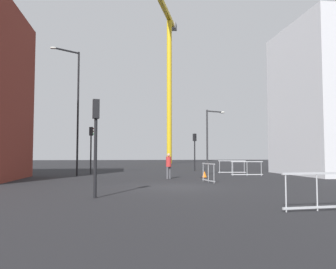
% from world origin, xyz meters
% --- Properties ---
extents(ground, '(160.00, 160.00, 0.00)m').
position_xyz_m(ground, '(0.00, 0.00, 0.00)').
color(ground, black).
extents(construction_crane, '(5.07, 12.69, 26.63)m').
position_xyz_m(construction_crane, '(5.41, 42.03, 16.64)').
color(construction_crane, gold).
rests_on(construction_crane, ground).
extents(streetlamp_tall, '(1.91, 1.30, 9.19)m').
position_xyz_m(streetlamp_tall, '(-6.11, 8.74, 5.35)').
color(streetlamp_tall, black).
rests_on(streetlamp_tall, ground).
extents(streetlamp_short, '(1.70, 0.72, 5.13)m').
position_xyz_m(streetlamp_short, '(4.26, 9.64, 3.16)').
color(streetlamp_short, '#2D2D30').
rests_on(streetlamp_short, ground).
extents(traffic_light_far, '(0.38, 0.36, 3.58)m').
position_xyz_m(traffic_light_far, '(4.23, 15.30, 2.43)').
color(traffic_light_far, black).
rests_on(traffic_light_far, ground).
extents(traffic_light_island, '(0.28, 0.38, 3.61)m').
position_xyz_m(traffic_light_island, '(-3.59, -3.72, 2.45)').
color(traffic_light_island, black).
rests_on(traffic_light_island, ground).
extents(traffic_light_crosswalk, '(0.38, 0.26, 3.82)m').
position_xyz_m(traffic_light_crosswalk, '(-5.19, 11.56, 2.58)').
color(traffic_light_crosswalk, '#232326').
rests_on(traffic_light_crosswalk, ground).
extents(pedestrian_walking, '(0.34, 0.34, 1.66)m').
position_xyz_m(pedestrian_walking, '(0.35, 5.36, 0.96)').
color(pedestrian_walking, '#4C4C51').
rests_on(pedestrian_walking, ground).
extents(safety_barrier_left_run, '(0.29, 1.83, 1.08)m').
position_xyz_m(safety_barrier_left_run, '(2.25, 2.46, 0.56)').
color(safety_barrier_left_run, '#9EA0A5').
rests_on(safety_barrier_left_run, ground).
extents(safety_barrier_mid_span, '(2.17, 0.25, 1.08)m').
position_xyz_m(safety_barrier_mid_span, '(2.86, -7.36, 0.56)').
color(safety_barrier_mid_span, '#B2B5BA').
rests_on(safety_barrier_mid_span, ground).
extents(safety_barrier_rear, '(2.35, 0.30, 1.08)m').
position_xyz_m(safety_barrier_rear, '(6.49, 7.54, 0.56)').
color(safety_barrier_rear, '#B2B5BA').
rests_on(safety_barrier_rear, ground).
extents(safety_barrier_front, '(2.26, 0.39, 1.08)m').
position_xyz_m(safety_barrier_front, '(6.40, 10.76, 0.56)').
color(safety_barrier_front, '#B2B5BA').
rests_on(safety_barrier_front, ground).
extents(traffic_cone_by_barrier, '(0.45, 0.45, 0.45)m').
position_xyz_m(traffic_cone_by_barrier, '(2.91, 6.11, 0.21)').
color(traffic_cone_by_barrier, black).
rests_on(traffic_cone_by_barrier, ground).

